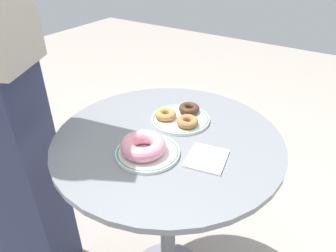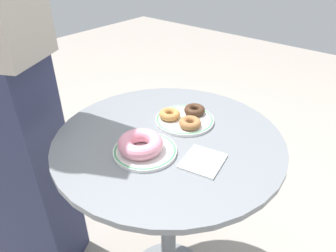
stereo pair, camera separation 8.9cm
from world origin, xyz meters
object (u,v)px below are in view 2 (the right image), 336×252
object	(u,v)px
donut_cinnamon	(190,123)
plate_right	(185,120)
donut_pink_frosted	(140,144)
donut_chocolate	(195,110)
cafe_table	(169,188)
paper_napkin	(203,161)
plate_left	(144,150)
donut_old_fashioned	(170,114)

from	to	relation	value
donut_cinnamon	plate_right	bearing A→B (deg)	56.54
donut_pink_frosted	donut_chocolate	size ratio (longest dim) A/B	1.82
cafe_table	donut_pink_frosted	distance (m)	0.27
donut_pink_frosted	donut_cinnamon	world-z (taller)	donut_pink_frosted
plate_right	donut_pink_frosted	size ratio (longest dim) A/B	1.50
donut_chocolate	donut_cinnamon	xyz separation A→B (m)	(-0.08, -0.04, 0.00)
donut_pink_frosted	paper_napkin	distance (m)	0.18
plate_left	donut_cinnamon	xyz separation A→B (m)	(0.18, -0.03, 0.02)
plate_left	donut_pink_frosted	xyz separation A→B (m)	(-0.01, 0.00, 0.03)
donut_old_fashioned	donut_cinnamon	xyz separation A→B (m)	(-0.00, -0.08, 0.00)
plate_left	donut_pink_frosted	distance (m)	0.03
cafe_table	plate_right	world-z (taller)	plate_right
donut_chocolate	cafe_table	bearing A→B (deg)	-174.71
donut_cinnamon	paper_napkin	distance (m)	0.17
donut_cinnamon	cafe_table	bearing A→B (deg)	163.01
donut_old_fashioned	donut_cinnamon	world-z (taller)	same
paper_napkin	donut_old_fashioned	bearing A→B (deg)	61.99
donut_old_fashioned	donut_cinnamon	size ratio (longest dim) A/B	1.00
donut_chocolate	paper_napkin	bearing A→B (deg)	-138.86
donut_cinnamon	paper_napkin	xyz separation A→B (m)	(-0.11, -0.12, -0.02)
plate_left	donut_chocolate	world-z (taller)	donut_chocolate
donut_pink_frosted	cafe_table	bearing A→B (deg)	-3.85
plate_right	paper_napkin	xyz separation A→B (m)	(-0.14, -0.17, -0.00)
plate_right	donut_old_fashioned	world-z (taller)	donut_old_fashioned
cafe_table	plate_left	world-z (taller)	plate_left
cafe_table	plate_left	xyz separation A→B (m)	(-0.10, 0.00, 0.22)
plate_right	donut_old_fashioned	size ratio (longest dim) A/B	2.73
plate_left	donut_chocolate	distance (m)	0.25
donut_pink_frosted	donut_old_fashioned	bearing A→B (deg)	15.36
donut_chocolate	donut_cinnamon	bearing A→B (deg)	-153.91
cafe_table	donut_cinnamon	bearing A→B (deg)	-16.99
donut_chocolate	paper_napkin	distance (m)	0.25
plate_left	donut_chocolate	xyz separation A→B (m)	(0.25, 0.01, 0.02)
donut_pink_frosted	donut_old_fashioned	distance (m)	0.19
plate_right	paper_napkin	bearing A→B (deg)	-129.49
donut_pink_frosted	donut_old_fashioned	size ratio (longest dim) A/B	1.82
plate_left	plate_right	xyz separation A→B (m)	(0.21, 0.01, 0.00)
plate_left	donut_cinnamon	size ratio (longest dim) A/B	2.56
donut_pink_frosted	plate_left	bearing A→B (deg)	-17.16
donut_pink_frosted	paper_napkin	bearing A→B (deg)	-63.48
donut_pink_frosted	paper_napkin	world-z (taller)	donut_pink_frosted
cafe_table	paper_napkin	bearing A→B (deg)	-102.87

